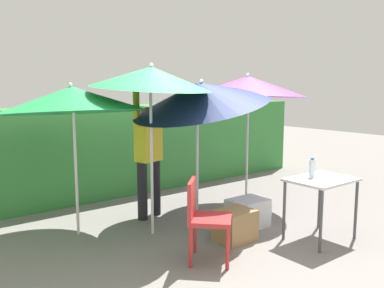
{
  "coord_description": "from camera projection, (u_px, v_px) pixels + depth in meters",
  "views": [
    {
      "loc": [
        -3.3,
        -3.95,
        1.86
      ],
      "look_at": [
        0.0,
        0.3,
        1.1
      ],
      "focal_mm": 37.96,
      "sensor_mm": 36.0,
      "label": 1
    }
  ],
  "objects": [
    {
      "name": "cooler_box",
      "position": [
        248.0,
        213.0,
        5.42
      ],
      "size": [
        0.5,
        0.4,
        0.37
      ],
      "primitive_type": "cube",
      "color": "silver",
      "rests_on": "ground_plane"
    },
    {
      "name": "ground_plane",
      "position": [
        206.0,
        229.0,
        5.35
      ],
      "size": [
        24.0,
        24.0,
        0.0
      ],
      "primitive_type": "plane",
      "color": "gray"
    },
    {
      "name": "umbrella_navy",
      "position": [
        248.0,
        86.0,
        6.21
      ],
      "size": [
        1.79,
        1.78,
        2.07
      ],
      "color": "silver",
      "rests_on": "ground_plane"
    },
    {
      "name": "umbrella_orange",
      "position": [
        72.0,
        100.0,
        4.94
      ],
      "size": [
        1.84,
        1.85,
        1.95
      ],
      "color": "silver",
      "rests_on": "ground_plane"
    },
    {
      "name": "umbrella_rainbow",
      "position": [
        199.0,
        95.0,
        5.48
      ],
      "size": [
        1.94,
        1.91,
        2.16
      ],
      "color": "silver",
      "rests_on": "ground_plane"
    },
    {
      "name": "chair_plastic",
      "position": [
        204.0,
        215.0,
        4.31
      ],
      "size": [
        0.62,
        0.62,
        0.89
      ],
      "color": "#B72D2D",
      "rests_on": "ground_plane"
    },
    {
      "name": "crate_cardboard",
      "position": [
        235.0,
        225.0,
        4.93
      ],
      "size": [
        0.45,
        0.38,
        0.38
      ],
      "primitive_type": "cube",
      "color": "#9E7A4C",
      "rests_on": "ground_plane"
    },
    {
      "name": "person_vendor",
      "position": [
        149.0,
        153.0,
        5.72
      ],
      "size": [
        0.55,
        0.31,
        1.88
      ],
      "color": "black",
      "rests_on": "ground_plane"
    },
    {
      "name": "umbrella_yellow",
      "position": [
        151.0,
        78.0,
        4.92
      ],
      "size": [
        1.51,
        1.51,
        2.17
      ],
      "color": "silver",
      "rests_on": "ground_plane"
    },
    {
      "name": "folding_table",
      "position": [
        321.0,
        186.0,
        4.91
      ],
      "size": [
        0.8,
        0.6,
        0.76
      ],
      "color": "#4C4C51",
      "rests_on": "ground_plane"
    },
    {
      "name": "hedge_row",
      "position": [
        119.0,
        150.0,
        7.11
      ],
      "size": [
        8.0,
        0.7,
        1.53
      ],
      "primitive_type": "cube",
      "color": "#38843D",
      "rests_on": "ground_plane"
    },
    {
      "name": "bottle_water",
      "position": [
        312.0,
        168.0,
        4.94
      ],
      "size": [
        0.07,
        0.07,
        0.24
      ],
      "color": "silver",
      "rests_on": "folding_table"
    }
  ]
}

